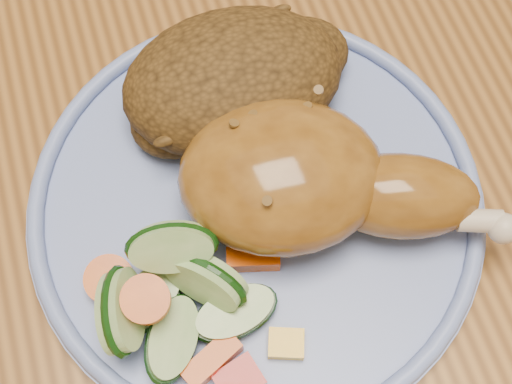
{
  "coord_description": "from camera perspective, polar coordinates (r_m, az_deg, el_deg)",
  "views": [
    {
      "loc": [
        -0.09,
        -0.25,
        1.15
      ],
      "look_at": [
        -0.04,
        -0.1,
        0.78
      ],
      "focal_mm": 50.0,
      "sensor_mm": 36.0,
      "label": 1
    }
  ],
  "objects": [
    {
      "name": "chicken_leg",
      "position": [
        0.4,
        4.37,
        0.88
      ],
      "size": [
        0.18,
        0.13,
        0.06
      ],
      "color": "#8F5D1E",
      "rests_on": "plate"
    },
    {
      "name": "dining_table",
      "position": [
        0.56,
        1.36,
        5.19
      ],
      "size": [
        0.9,
        1.4,
        0.75
      ],
      "color": "#936027",
      "rests_on": "ground"
    },
    {
      "name": "plate",
      "position": [
        0.43,
        -0.0,
        -1.14
      ],
      "size": [
        0.27,
        0.27,
        0.01
      ],
      "primitive_type": "cylinder",
      "color": "#7189CE",
      "rests_on": "dining_table"
    },
    {
      "name": "ground",
      "position": [
        1.18,
        0.65,
        -10.75
      ],
      "size": [
        4.0,
        4.0,
        0.0
      ],
      "primitive_type": "plane",
      "color": "brown",
      "rests_on": "ground"
    },
    {
      "name": "vegetable_pile",
      "position": [
        0.39,
        -6.33,
        -8.59
      ],
      "size": [
        0.11,
        0.11,
        0.06
      ],
      "color": "#A50A05",
      "rests_on": "plate"
    },
    {
      "name": "rice_pilaf",
      "position": [
        0.44,
        -1.53,
        8.92
      ],
      "size": [
        0.15,
        0.1,
        0.06
      ],
      "color": "#4D3413",
      "rests_on": "plate"
    },
    {
      "name": "plate_rim",
      "position": [
        0.42,
        -0.0,
        -0.56
      ],
      "size": [
        0.27,
        0.27,
        0.01
      ],
      "primitive_type": "torus",
      "color": "#7189CE",
      "rests_on": "plate"
    }
  ]
}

